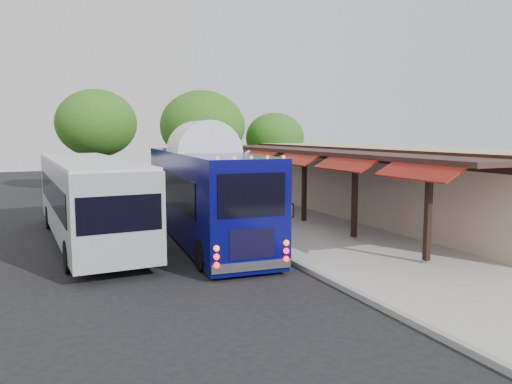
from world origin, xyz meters
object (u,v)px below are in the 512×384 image
ped_d (216,190)px  ped_c (227,197)px  ped_b (275,214)px  city_bus (89,197)px  ped_a (276,219)px  coach_bus (204,189)px  sign_board (289,211)px

ped_d → ped_c: bearing=101.0°
ped_b → ped_d: ped_b is taller
city_bus → ped_a: bearing=-33.6°
coach_bus → sign_board: size_ratio=10.67×
ped_a → ped_b: ped_a is taller
city_bus → sign_board: city_bus is taller
ped_d → sign_board: size_ratio=1.40×
city_bus → ped_b: size_ratio=7.04×
coach_bus → ped_a: size_ratio=6.54×
ped_a → sign_board: bearing=52.2°
ped_b → city_bus: bearing=-32.3°
coach_bus → city_bus: bearing=166.0°
ped_a → sign_board: size_ratio=1.63×
coach_bus → ped_d: (3.57, 8.68, -1.11)m
ped_a → sign_board: ped_a is taller
city_bus → ped_c: city_bus is taller
city_bus → ped_a: city_bus is taller
ped_c → sign_board: size_ratio=1.56×
ped_a → ped_b: size_ratio=1.05×
ped_b → coach_bus: bearing=-34.8°
ped_c → ped_b: bearing=83.7°
ped_b → ped_d: (0.93, 9.76, -0.09)m
ped_b → ped_c: ped_c is taller
sign_board → ped_a: bearing=-150.3°
ped_a → sign_board: 2.98m
ped_c → sign_board: ped_c is taller
coach_bus → sign_board: bearing=3.9°
ped_a → ped_c: 7.16m
ped_a → ped_b: (0.60, 1.31, -0.04)m
ped_a → coach_bus: bearing=129.8°
ped_c → ped_a: bearing=79.1°
ped_c → ped_d: size_ratio=1.12×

